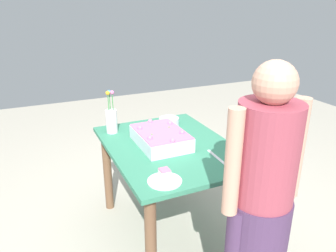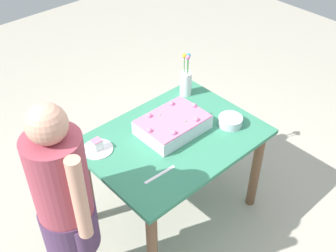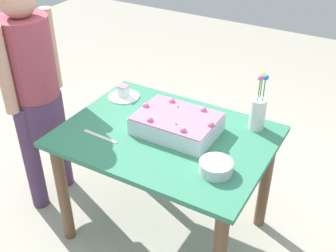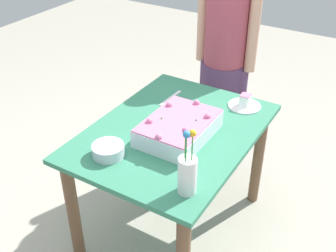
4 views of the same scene
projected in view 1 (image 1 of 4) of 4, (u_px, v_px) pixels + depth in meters
The scene contains 8 objects.
ground_plane at pixel (170, 230), 2.63m from camera, with size 8.00×8.00×0.00m, color #ADA796.
dining_table at pixel (170, 162), 2.41m from camera, with size 1.16×0.86×0.75m.
sheet_cake at pixel (161, 138), 2.35m from camera, with size 0.45×0.32×0.13m.
serving_plate_with_slice at pixel (165, 178), 1.87m from camera, with size 0.20×0.20×0.08m.
cake_knife at pixel (216, 157), 2.18m from camera, with size 0.23×0.02×0.00m, color silver.
flower_vase at pixel (111, 119), 2.55m from camera, with size 0.09×0.09×0.34m.
fruit_bowl at pixel (169, 121), 2.73m from camera, with size 0.17×0.17×0.06m, color silver.
person_standing at pixel (262, 190), 1.61m from camera, with size 0.31×0.45×1.49m.
Camera 1 is at (-1.96, 0.90, 1.72)m, focal length 35.00 mm.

